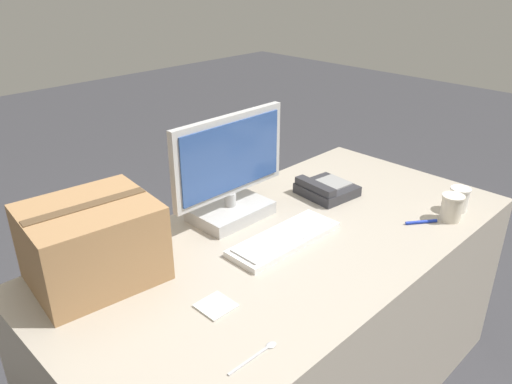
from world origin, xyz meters
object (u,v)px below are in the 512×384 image
object	(u,v)px
monitor	(230,177)
paper_cup_left	(452,207)
pen_marker	(421,222)
sticky_note_pad	(216,306)
desk_phone	(326,189)
paper_cup_right	(459,199)
keyboard	(284,238)
spoon	(259,353)
cardboard_box	(92,243)

from	to	relation	value
monitor	paper_cup_left	world-z (taller)	monitor
pen_marker	sticky_note_pad	distance (m)	0.90
paper_cup_left	sticky_note_pad	distance (m)	1.01
desk_phone	pen_marker	xyz separation A→B (m)	(0.06, -0.41, -0.02)
pen_marker	monitor	bearing A→B (deg)	-13.78
pen_marker	paper_cup_right	bearing A→B (deg)	-158.08
keyboard	pen_marker	bearing A→B (deg)	-30.31
spoon	pen_marker	world-z (taller)	pen_marker
keyboard	sticky_note_pad	bearing A→B (deg)	-164.60
paper_cup_left	sticky_note_pad	xyz separation A→B (m)	(-0.98, 0.24, -0.05)
desk_phone	paper_cup_right	size ratio (longest dim) A/B	2.38
monitor	paper_cup_left	xyz separation A→B (m)	(0.58, -0.61, -0.12)
monitor	sticky_note_pad	size ratio (longest dim) A/B	5.32
monitor	pen_marker	bearing A→B (deg)	-49.17
sticky_note_pad	pen_marker	bearing A→B (deg)	-11.15
spoon	paper_cup_right	bearing A→B (deg)	0.90
cardboard_box	paper_cup_right	bearing A→B (deg)	-25.65
cardboard_box	pen_marker	distance (m)	1.19
keyboard	cardboard_box	size ratio (longest dim) A/B	1.09
paper_cup_left	spoon	distance (m)	1.03
monitor	cardboard_box	xyz separation A→B (m)	(-0.57, 0.00, -0.04)
monitor	cardboard_box	bearing A→B (deg)	179.92
spoon	cardboard_box	size ratio (longest dim) A/B	0.40
keyboard	paper_cup_right	xyz separation A→B (m)	(0.67, -0.33, 0.04)
monitor	spoon	world-z (taller)	monitor
spoon	sticky_note_pad	size ratio (longest dim) A/B	1.69
monitor	keyboard	distance (m)	0.31
paper_cup_right	pen_marker	bearing A→B (deg)	166.52
pen_marker	desk_phone	bearing A→B (deg)	-46.89
paper_cup_right	cardboard_box	distance (m)	1.38
monitor	paper_cup_right	xyz separation A→B (m)	(0.68, -0.60, -0.12)
sticky_note_pad	paper_cup_right	bearing A→B (deg)	-11.59
monitor	paper_cup_right	world-z (taller)	monitor
desk_phone	keyboard	bearing A→B (deg)	-155.99
desk_phone	spoon	size ratio (longest dim) A/B	1.41
pen_marker	cardboard_box	bearing A→B (deg)	7.63
paper_cup_left	pen_marker	bearing A→B (deg)	148.99
keyboard	paper_cup_right	bearing A→B (deg)	-25.52
keyboard	spoon	xyz separation A→B (m)	(-0.46, -0.33, -0.01)
keyboard	sticky_note_pad	distance (m)	0.43
keyboard	pen_marker	distance (m)	0.55
paper_cup_right	keyboard	bearing A→B (deg)	153.78
desk_phone	cardboard_box	bearing A→B (deg)	178.35
paper_cup_left	cardboard_box	xyz separation A→B (m)	(-1.15, 0.61, 0.07)
keyboard	cardboard_box	bearing A→B (deg)	155.71
spoon	sticky_note_pad	xyz separation A→B (m)	(0.05, 0.22, 0.00)
desk_phone	sticky_note_pad	distance (m)	0.86
paper_cup_right	monitor	bearing A→B (deg)	138.50
desk_phone	cardboard_box	size ratio (longest dim) A/B	0.57
desk_phone	paper_cup_left	distance (m)	0.50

